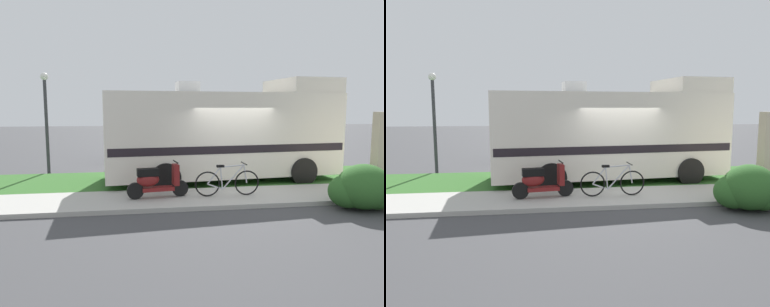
# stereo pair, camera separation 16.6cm
# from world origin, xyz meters

# --- Properties ---
(ground_plane) EXTENTS (80.00, 80.00, 0.00)m
(ground_plane) POSITION_xyz_m (0.00, 0.00, 0.00)
(ground_plane) COLOR #424244
(sidewalk) EXTENTS (24.00, 2.00, 0.12)m
(sidewalk) POSITION_xyz_m (0.00, -1.20, 0.06)
(sidewalk) COLOR #ADAAA3
(sidewalk) RESTS_ON ground
(grass_strip) EXTENTS (24.00, 3.40, 0.08)m
(grass_strip) POSITION_xyz_m (0.00, 1.50, 0.04)
(grass_strip) COLOR #336628
(grass_strip) RESTS_ON ground
(motorhome_rv) EXTENTS (7.91, 3.28, 3.48)m
(motorhome_rv) POSITION_xyz_m (-0.01, 1.28, 1.65)
(motorhome_rv) COLOR silver
(motorhome_rv) RESTS_ON ground
(scooter) EXTENTS (1.65, 0.53, 0.97)m
(scooter) POSITION_xyz_m (-2.47, -1.18, 0.58)
(scooter) COLOR black
(scooter) RESTS_ON ground
(bicycle) EXTENTS (1.78, 0.52, 0.90)m
(bicycle) POSITION_xyz_m (-0.53, -1.25, 0.50)
(bicycle) COLOR black
(bicycle) RESTS_ON ground
(pickup_truck_near) EXTENTS (5.44, 2.42, 1.88)m
(pickup_truck_near) POSITION_xyz_m (-1.62, 6.07, 1.00)
(pickup_truck_near) COLOR #1E2328
(pickup_truck_near) RESTS_ON ground
(bush_by_porch) EXTENTS (1.57, 1.18, 1.11)m
(bush_by_porch) POSITION_xyz_m (2.51, -2.69, 0.53)
(bush_by_porch) COLOR #2D6026
(bush_by_porch) RESTS_ON ground
(bottle_green) EXTENTS (0.07, 0.07, 0.23)m
(bottle_green) POSITION_xyz_m (3.14, -1.65, 0.22)
(bottle_green) COLOR navy
(bottle_green) RESTS_ON ground
(street_lamp_post) EXTENTS (0.28, 0.28, 3.78)m
(street_lamp_post) POSITION_xyz_m (-6.27, 3.60, 2.33)
(street_lamp_post) COLOR #333338
(street_lamp_post) RESTS_ON ground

